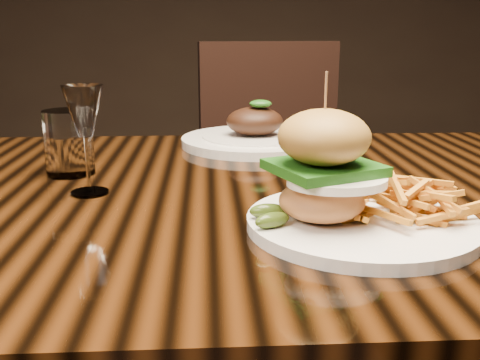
{
  "coord_description": "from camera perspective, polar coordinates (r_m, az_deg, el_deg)",
  "views": [
    {
      "loc": [
        -0.08,
        -0.84,
        0.99
      ],
      "look_at": [
        -0.04,
        -0.17,
        0.81
      ],
      "focal_mm": 42.0,
      "sensor_mm": 36.0,
      "label": 1
    }
  ],
  "objects": [
    {
      "name": "ramekin",
      "position": [
        0.91,
        7.8,
        0.72
      ],
      "size": [
        0.07,
        0.07,
        0.03
      ],
      "primitive_type": "cube",
      "rotation": [
        0.0,
        0.0,
        -0.06
      ],
      "color": "silver",
      "rests_on": "dining_table"
    },
    {
      "name": "chair_far",
      "position": [
        1.8,
        3.77,
        0.58
      ],
      "size": [
        0.52,
        0.52,
        0.95
      ],
      "rotation": [
        0.0,
        0.0,
        0.14
      ],
      "color": "black",
      "rests_on": "ground"
    },
    {
      "name": "wine_glass",
      "position": [
        0.85,
        -15.55,
        6.34
      ],
      "size": [
        0.06,
        0.06,
        0.16
      ],
      "color": "white",
      "rests_on": "dining_table"
    },
    {
      "name": "burger_plate",
      "position": [
        0.69,
        11.59,
        -1.18
      ],
      "size": [
        0.28,
        0.28,
        0.19
      ],
      "rotation": [
        0.0,
        0.0,
        0.18
      ],
      "color": "silver",
      "rests_on": "dining_table"
    },
    {
      "name": "dining_table",
      "position": [
        0.9,
        1.93,
        -5.49
      ],
      "size": [
        1.6,
        0.9,
        0.75
      ],
      "color": "black",
      "rests_on": "ground"
    },
    {
      "name": "far_dish",
      "position": [
        1.19,
        1.49,
        4.42
      ],
      "size": [
        0.31,
        0.31,
        0.1
      ],
      "rotation": [
        0.0,
        0.0,
        0.04
      ],
      "color": "silver",
      "rests_on": "dining_table"
    },
    {
      "name": "water_tumbler",
      "position": [
        0.99,
        -17.0,
        3.65
      ],
      "size": [
        0.08,
        0.08,
        0.11
      ],
      "primitive_type": "cylinder",
      "color": "white",
      "rests_on": "dining_table"
    }
  ]
}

